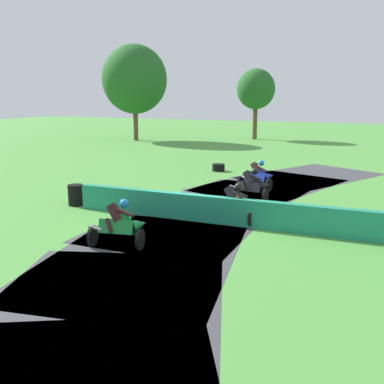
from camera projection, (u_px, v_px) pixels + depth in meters
name	position (u px, v px, depth m)	size (l,w,h in m)	color
ground_plane	(188.00, 220.00, 15.00)	(120.00, 120.00, 0.00)	#4C933D
track_asphalt	(220.00, 223.00, 14.56)	(9.33, 29.31, 0.01)	#3D3D42
safety_barrier	(338.00, 223.00, 13.04)	(0.30, 18.18, 0.90)	#1E8466
motorcycle_lead_blue	(258.00, 176.00, 19.73)	(1.72, 1.04, 1.42)	black
motorcycle_chase_black	(251.00, 186.00, 17.56)	(1.70, 0.91, 1.42)	black
motorcycle_trailing_orange	(235.00, 204.00, 14.40)	(1.70, 0.79, 1.43)	black
motorcycle_fourth_green	(120.00, 225.00, 12.22)	(1.67, 1.06, 1.42)	black
tire_stack_near	(218.00, 168.00, 24.72)	(0.70, 0.70, 0.40)	black
tire_stack_mid_a	(76.00, 195.00, 16.94)	(0.60, 0.60, 0.80)	black
tree_far_left	(135.00, 79.00, 40.77)	(6.03, 6.03, 8.83)	brown
tree_far_right	(256.00, 89.00, 42.16)	(3.66, 3.66, 6.73)	brown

